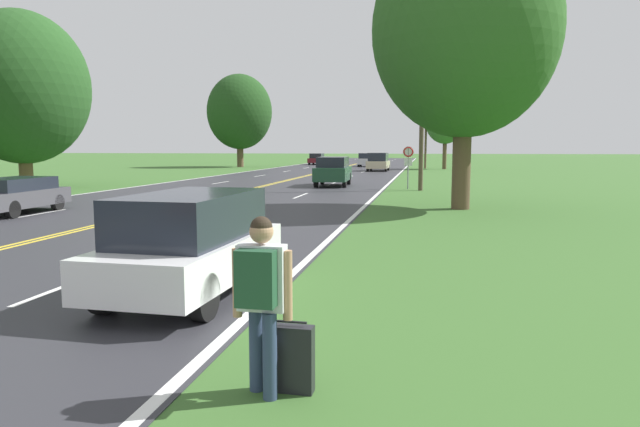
# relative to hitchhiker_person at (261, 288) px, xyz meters

# --- Properties ---
(hitchhiker_person) EXTENTS (0.58, 0.42, 1.71)m
(hitchhiker_person) POSITION_rel_hitchhiker_person_xyz_m (0.00, 0.00, 0.00)
(hitchhiker_person) COLOR navy
(hitchhiker_person) RESTS_ON ground
(suitcase) EXTENTS (0.42, 0.17, 0.70)m
(suitcase) POSITION_rel_hitchhiker_person_xyz_m (0.26, 0.16, -0.72)
(suitcase) COLOR black
(suitcase) RESTS_ON ground
(traffic_sign) EXTENTS (0.60, 0.10, 2.38)m
(traffic_sign) POSITION_rel_hitchhiker_person_xyz_m (0.44, 27.11, 0.74)
(traffic_sign) COLOR gray
(traffic_sign) RESTS_ON ground
(utility_pole_midground) EXTENTS (1.80, 0.24, 9.87)m
(utility_pole_midground) POSITION_rel_hitchhiker_person_xyz_m (1.14, 26.31, 4.05)
(utility_pole_midground) COLOR brown
(utility_pole_midground) RESTS_ON ground
(utility_pole_far) EXTENTS (1.80, 0.24, 8.45)m
(utility_pole_far) POSITION_rel_hitchhiker_person_xyz_m (1.25, 58.27, 3.33)
(utility_pole_far) COLOR brown
(utility_pole_far) RESTS_ON ground
(tree_left_verge) EXTENTS (4.23, 4.23, 7.53)m
(tree_left_verge) POSITION_rel_hitchhiker_person_xyz_m (3.26, 57.28, 4.03)
(tree_left_verge) COLOR brown
(tree_left_verge) RESTS_ON ground
(tree_mid_treeline) EXTENTS (6.86, 6.86, 10.57)m
(tree_mid_treeline) POSITION_rel_hitchhiker_person_xyz_m (2.75, 17.20, 5.56)
(tree_mid_treeline) COLOR brown
(tree_mid_treeline) RESTS_ON ground
(tree_right_cluster) EXTENTS (7.55, 7.55, 10.77)m
(tree_right_cluster) POSITION_rel_hitchhiker_person_xyz_m (-20.21, 59.49, 5.36)
(tree_right_cluster) COLOR brown
(tree_right_cluster) RESTS_ON ground
(tree_far_back) EXTENTS (7.53, 7.53, 10.04)m
(tree_far_back) POSITION_rel_hitchhiker_person_xyz_m (-21.35, 24.33, 4.65)
(tree_far_back) COLOR brown
(tree_far_back) RESTS_ON ground
(car_white_hatchback_approaching) EXTENTS (1.87, 4.07, 1.63)m
(car_white_hatchback_approaching) POSITION_rel_hitchhiker_person_xyz_m (-2.14, 3.39, -0.19)
(car_white_hatchback_approaching) COLOR black
(car_white_hatchback_approaching) RESTS_ON ground
(car_dark_grey_hatchback_mid_near) EXTENTS (2.02, 4.09, 1.27)m
(car_dark_grey_hatchback_mid_near) POSITION_rel_hitchhiker_person_xyz_m (-12.74, 12.62, -0.35)
(car_dark_grey_hatchback_mid_near) COLOR black
(car_dark_grey_hatchback_mid_near) RESTS_ON ground
(car_dark_green_suv_mid_far) EXTENTS (2.05, 4.40, 1.75)m
(car_dark_green_suv_mid_far) POSITION_rel_hitchhiker_person_xyz_m (-4.09, 28.95, -0.10)
(car_dark_green_suv_mid_far) COLOR black
(car_dark_green_suv_mid_far) RESTS_ON ground
(car_champagne_van_receding) EXTENTS (2.03, 4.30, 1.77)m
(car_champagne_van_receding) POSITION_rel_hitchhiker_person_xyz_m (-3.24, 51.01, -0.13)
(car_champagne_van_receding) COLOR black
(car_champagne_van_receding) RESTS_ON ground
(car_silver_hatchback_distant) EXTENTS (1.73, 3.48, 1.61)m
(car_silver_hatchback_distant) POSITION_rel_hitchhiker_person_xyz_m (-5.75, 63.15, -0.21)
(car_silver_hatchback_distant) COLOR black
(car_silver_hatchback_distant) RESTS_ON ground
(car_maroon_sedan_horizon) EXTENTS (1.86, 4.86, 1.49)m
(car_maroon_sedan_horizon) POSITION_rel_hitchhiker_person_xyz_m (-13.03, 70.02, -0.29)
(car_maroon_sedan_horizon) COLOR black
(car_maroon_sedan_horizon) RESTS_ON ground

